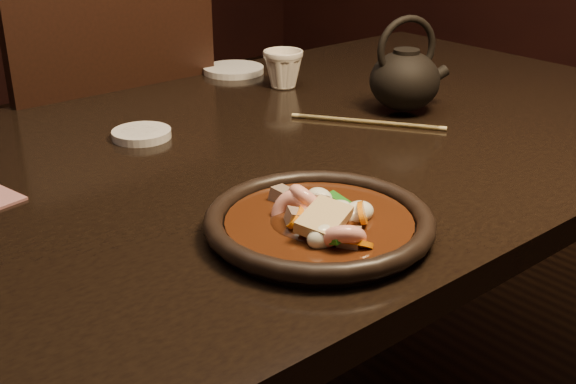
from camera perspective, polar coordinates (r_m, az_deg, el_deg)
table at (r=1.17m, az=-1.05°, el=0.51°), size 1.60×0.90×0.75m
chair at (r=1.66m, az=-14.41°, el=1.04°), size 0.45×0.45×0.95m
plate at (r=0.84m, az=2.47°, el=-2.45°), size 0.27×0.27×0.03m
stirfry at (r=0.84m, az=2.67°, el=-2.20°), size 0.13×0.19×0.06m
soy_dish at (r=1.18m, az=-11.49°, el=4.51°), size 0.09×0.09×0.01m
saucer_right at (r=1.55m, az=-4.33°, el=9.61°), size 0.13×0.13×0.01m
tea_cup at (r=1.43m, az=-0.38°, el=9.80°), size 0.09×0.09×0.08m
chopsticks at (r=1.23m, az=6.30°, el=5.53°), size 0.15×0.22×0.01m
teapot at (r=1.28m, az=9.25°, el=8.93°), size 0.15×0.12×0.17m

